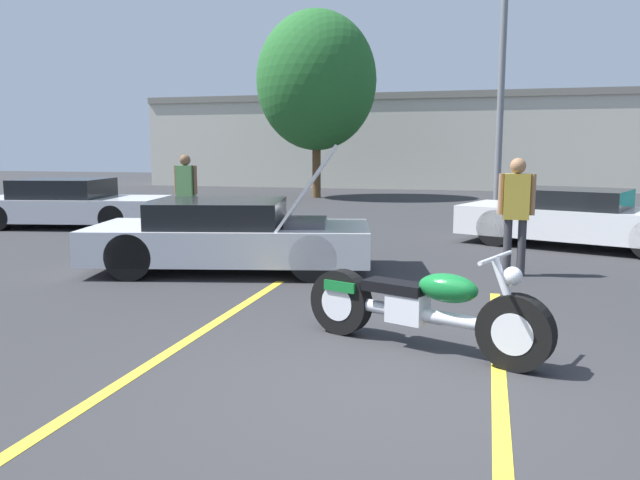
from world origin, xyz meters
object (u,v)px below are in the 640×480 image
(tree_background, at_px, (316,81))
(show_car_hood_open, at_px, (232,235))
(spectator_near_motorcycle, at_px, (516,206))
(spectator_midground, at_px, (186,188))
(parked_car_left_row, at_px, (70,204))
(parked_car_mid_row, at_px, (578,218))
(motorcycle, at_px, (421,308))
(light_pole, at_px, (505,63))

(tree_background, bearing_deg, show_car_hood_open, -79.78)
(spectator_near_motorcycle, xyz_separation_m, spectator_midground, (-6.53, 2.46, 0.01))
(parked_car_left_row, bearing_deg, parked_car_mid_row, -12.10)
(parked_car_mid_row, height_order, parked_car_left_row, parked_car_left_row)
(parked_car_mid_row, height_order, spectator_midground, spectator_midground)
(parked_car_left_row, relative_size, spectator_midground, 2.67)
(parked_car_left_row, xyz_separation_m, spectator_midground, (3.54, -0.92, 0.49))
(motorcycle, distance_m, parked_car_left_row, 11.60)
(parked_car_mid_row, bearing_deg, light_pole, 125.41)
(parked_car_mid_row, xyz_separation_m, spectator_near_motorcycle, (-1.27, -3.16, 0.48))
(spectator_near_motorcycle, bearing_deg, tree_background, 116.34)
(light_pole, distance_m, show_car_hood_open, 10.41)
(parked_car_mid_row, bearing_deg, spectator_midground, -154.43)
(spectator_near_motorcycle, bearing_deg, light_pole, 90.53)
(light_pole, xyz_separation_m, parked_car_left_row, (-10.00, -4.82, -3.56))
(tree_background, xyz_separation_m, show_car_hood_open, (2.58, -14.30, -3.83))
(spectator_near_motorcycle, bearing_deg, parked_car_mid_row, 68.09)
(parked_car_mid_row, relative_size, spectator_midground, 2.69)
(motorcycle, distance_m, spectator_near_motorcycle, 3.99)
(tree_background, distance_m, spectator_midground, 11.65)
(parked_car_left_row, bearing_deg, show_car_hood_open, -45.46)
(tree_background, distance_m, spectator_near_motorcycle, 15.57)
(parked_car_mid_row, distance_m, spectator_midground, 7.85)
(tree_background, bearing_deg, parked_car_mid_row, -52.56)
(light_pole, relative_size, spectator_midground, 4.28)
(parked_car_mid_row, xyz_separation_m, parked_car_left_row, (-11.34, 0.23, -0.00))
(show_car_hood_open, distance_m, parked_car_mid_row, 6.65)
(parked_car_mid_row, bearing_deg, tree_background, 147.92)
(tree_background, bearing_deg, motorcycle, -71.68)
(tree_background, distance_m, parked_car_left_row, 11.43)
(parked_car_mid_row, xyz_separation_m, spectator_midground, (-7.80, -0.69, 0.49))
(tree_background, bearing_deg, light_pole, -39.10)
(show_car_hood_open, bearing_deg, spectator_midground, 114.31)
(light_pole, relative_size, spectator_near_motorcycle, 4.32)
(tree_background, height_order, spectator_midground, tree_background)
(show_car_hood_open, height_order, parked_car_left_row, show_car_hood_open)
(spectator_near_motorcycle, height_order, spectator_midground, spectator_midground)
(light_pole, height_order, spectator_near_motorcycle, light_pole)
(motorcycle, relative_size, parked_car_left_row, 0.50)
(light_pole, bearing_deg, show_car_hood_open, -114.73)
(motorcycle, distance_m, spectator_midground, 8.41)
(parked_car_mid_row, bearing_deg, spectator_near_motorcycle, -91.42)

